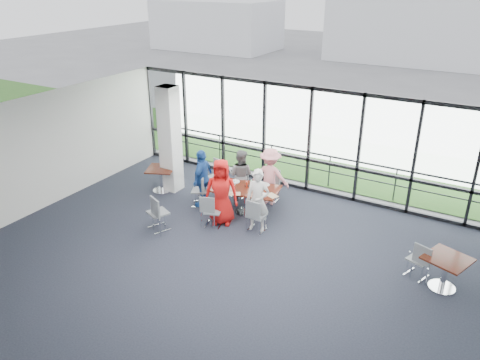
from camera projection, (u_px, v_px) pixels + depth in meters
The scene contains 40 objects.
floor at pixel (219, 272), 10.47m from camera, with size 12.00×10.00×0.02m, color #1D212D.
ceiling at pixel (216, 136), 9.17m from camera, with size 12.00×10.00×0.04m, color white.
wall_left at pixel (30, 157), 12.57m from camera, with size 0.10×10.00×3.20m, color silver.
curtain_wall_back at pixel (309, 140), 13.77m from camera, with size 12.00×0.10×3.20m, color white.
structural_column at pixel (170, 140), 13.84m from camera, with size 0.50×0.50×3.20m, color white.
apron at pixel (356, 143), 18.38m from camera, with size 80.00×70.00×0.02m, color slate.
grass_strip at pixel (339, 159), 16.78m from camera, with size 80.00×5.00×0.01m, color #275C20.
hangar_aux at pixel (217, 25), 40.02m from camera, with size 10.00×6.00×4.00m, color white.
guard_rail at pixel (314, 168), 14.69m from camera, with size 0.06×0.06×12.00m, color #2D2D33.
main_table at pixel (245, 192), 12.82m from camera, with size 1.99×1.34×0.75m.
side_table_left at pixel (161, 172), 14.09m from camera, with size 1.04×1.04×0.75m.
side_table_right at pixel (447, 263), 9.68m from camera, with size 1.06×1.06×0.75m.
diner_near_left at pixel (221, 192), 12.18m from camera, with size 0.88×0.57×1.80m, color red.
diner_near_right at pixel (258, 201), 11.86m from camera, with size 0.61×0.45×1.67m, color silver.
diner_far_left at pixel (241, 175), 13.49m from camera, with size 0.75×0.46×1.55m, color slate.
diner_far_right at pixel (270, 176), 13.25m from camera, with size 1.08×0.56×1.68m, color pink.
diner_end at pixel (203, 178), 13.14m from camera, with size 0.99×0.54×1.68m, color #2153A7.
chair_main_nl at pixel (213, 211), 12.21m from camera, with size 0.42×0.42×0.86m, color slate, non-canonical shape.
chair_main_nr at pixel (257, 215), 11.96m from camera, with size 0.44×0.44×0.90m, color slate, non-canonical shape.
chair_main_fl at pixel (239, 183), 13.85m from camera, with size 0.41×0.41×0.83m, color slate, non-canonical shape.
chair_main_fr at pixel (270, 187), 13.54m from camera, with size 0.44×0.44×0.91m, color slate, non-canonical shape.
chair_main_end at pixel (200, 190), 13.30m from camera, with size 0.45×0.45×0.92m, color slate, non-canonical shape.
chair_spare_la at pixel (158, 213), 12.02m from camera, with size 0.47×0.47×0.96m, color slate, non-canonical shape.
chair_spare_lb at pixel (217, 177), 14.13m from camera, with size 0.46×0.46×0.94m, color slate, non-canonical shape.
chair_spare_r at pixel (419, 259), 10.15m from camera, with size 0.42×0.42×0.86m, color slate, non-canonical shape.
plate_nl at pixel (223, 189), 12.68m from camera, with size 0.26×0.26×0.01m, color white.
plate_nr at pixel (263, 195), 12.35m from camera, with size 0.26×0.26×0.01m, color white.
plate_fl at pixel (235, 182), 13.13m from camera, with size 0.27×0.27×0.01m, color white.
plate_fr at pixel (265, 184), 12.94m from camera, with size 0.26×0.26×0.01m, color white.
plate_end at pixel (220, 185), 12.94m from camera, with size 0.26×0.26×0.01m, color white.
tumbler_a at pixel (234, 187), 12.64m from camera, with size 0.07×0.07×0.15m, color white.
tumbler_b at pixel (254, 189), 12.51m from camera, with size 0.07×0.07×0.15m, color white.
tumbler_c at pixel (251, 182), 12.91m from camera, with size 0.07×0.07×0.15m, color white.
tumbler_d at pixel (221, 185), 12.78m from camera, with size 0.07×0.07×0.13m, color white.
menu_a at pixel (234, 194), 12.42m from camera, with size 0.32×0.22×0.00m, color beige.
menu_b at pixel (272, 196), 12.32m from camera, with size 0.32×0.23×0.00m, color beige.
menu_c at pixel (255, 182), 13.08m from camera, with size 0.28×0.19×0.00m, color beige.
condiment_caddy at pixel (247, 186), 12.84m from camera, with size 0.10×0.07×0.04m, color black.
ketchup_bottle at pixel (247, 185), 12.72m from camera, with size 0.06×0.06×0.18m, color #AC2C17.
green_bottle at pixel (251, 184), 12.76m from camera, with size 0.05×0.05×0.20m, color #24713A.
Camera 1 is at (4.78, -7.31, 6.15)m, focal length 35.00 mm.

